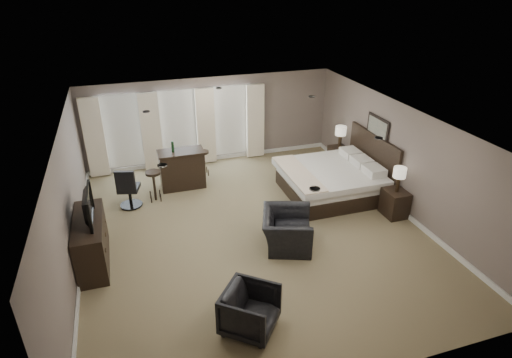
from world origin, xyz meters
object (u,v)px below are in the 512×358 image
object	(u,v)px
armchair_near	(287,224)
armchair_far	(250,309)
lamp_near	(399,180)
desk_chair	(129,187)
bar_stool_left	(154,186)
dresser	(91,242)
tv	(86,217)
lamp_far	(340,137)
bar_counter	(182,169)
bed	(335,167)
bar_stool_right	(203,163)
nightstand_far	(338,158)
nightstand_near	(395,203)

from	to	relation	value
armchair_near	armchair_far	world-z (taller)	armchair_near
lamp_near	armchair_near	xyz separation A→B (m)	(-2.95, -0.37, -0.45)
desk_chair	bar_stool_left	bearing A→B (deg)	-153.23
dresser	tv	bearing A→B (deg)	90.00
lamp_near	lamp_far	bearing A→B (deg)	90.00
bar_counter	armchair_near	bearing A→B (deg)	-63.78
bed	lamp_near	size ratio (longest dim) A/B	3.92
lamp_far	tv	xyz separation A→B (m)	(-6.92, -2.65, 0.10)
bar_counter	bar_stool_right	size ratio (longest dim) A/B	1.65
armchair_far	dresser	bearing A→B (deg)	81.89
lamp_near	armchair_far	world-z (taller)	lamp_near
tv	bar_stool_left	bearing A→B (deg)	-32.71
lamp_far	bar_stool_left	size ratio (longest dim) A/B	0.81
nightstand_far	bar_stool_right	size ratio (longest dim) A/B	0.87
armchair_far	bar_stool_right	xyz separation A→B (m)	(0.45, 6.08, -0.06)
lamp_near	bar_stool_right	xyz separation A→B (m)	(-3.96, 3.64, -0.59)
armchair_near	dresser	bearing A→B (deg)	101.37
nightstand_near	armchair_far	size ratio (longest dim) A/B	0.76
nightstand_far	dresser	distance (m)	7.41
nightstand_far	lamp_near	world-z (taller)	lamp_near
bed	desk_chair	distance (m)	5.28
lamp_far	desk_chair	size ratio (longest dim) A/B	0.61
bed	armchair_far	world-z (taller)	bed
desk_chair	lamp_far	bearing A→B (deg)	-160.20
lamp_far	desk_chair	xyz separation A→B (m)	(-6.08, -0.49, -0.44)
dresser	bar_counter	xyz separation A→B (m)	(2.27, 2.83, 0.03)
tv	armchair_far	size ratio (longest dim) A/B	1.26
lamp_far	dresser	distance (m)	7.42
lamp_near	armchair_near	world-z (taller)	lamp_near
bed	nightstand_far	distance (m)	1.76
desk_chair	bed	bearing A→B (deg)	-175.29
armchair_near	bar_stool_left	xyz separation A→B (m)	(-2.50, 2.91, -0.11)
tv	armchair_near	xyz separation A→B (m)	(3.97, -0.62, -0.56)
nightstand_near	armchair_far	world-z (taller)	armchair_far
lamp_near	bar_counter	xyz separation A→B (m)	(-4.65, 3.08, -0.43)
tv	desk_chair	world-z (taller)	tv
lamp_far	armchair_near	size ratio (longest dim) A/B	0.56
lamp_far	nightstand_far	bearing A→B (deg)	0.00
dresser	armchair_far	xyz separation A→B (m)	(2.51, -2.69, -0.07)
tv	bar_counter	bearing A→B (deg)	-38.82
lamp_near	tv	xyz separation A→B (m)	(-6.92, 0.25, 0.11)
nightstand_near	bar_counter	bearing A→B (deg)	146.45
nightstand_far	lamp_far	distance (m)	0.65
nightstand_near	desk_chair	world-z (taller)	desk_chair
lamp_far	bar_stool_left	xyz separation A→B (m)	(-5.45, -0.36, -0.57)
nightstand_far	bar_stool_right	distance (m)	4.03
armchair_near	bar_counter	size ratio (longest dim) A/B	0.97
lamp_near	armchair_near	size ratio (longest dim) A/B	0.52
tv	bar_stool_right	size ratio (longest dim) A/B	1.46
nightstand_near	bar_stool_right	bearing A→B (deg)	137.35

